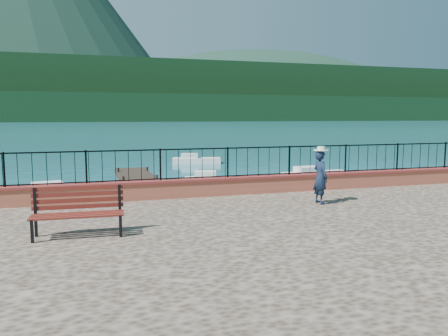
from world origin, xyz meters
TOP-DOWN VIEW (x-y plane):
  - ground at (0.00, 0.00)m, footprint 2000.00×2000.00m
  - parapet at (0.00, 3.70)m, footprint 28.00×0.46m
  - railing at (0.00, 3.70)m, footprint 27.00×0.05m
  - dock at (-2.00, 12.00)m, footprint 2.00×16.00m
  - far_forest at (0.00, 300.00)m, footprint 900.00×60.00m
  - foothills at (0.00, 360.00)m, footprint 900.00×120.00m
  - companion_hill at (220.00, 560.00)m, footprint 448.00×384.00m
  - park_bench at (-4.88, -0.10)m, footprint 1.94×0.72m
  - person at (1.85, 1.52)m, footprint 0.42×0.60m
  - hat at (1.85, 1.52)m, footprint 0.44×0.44m
  - boat_0 at (-5.91, 11.42)m, footprint 3.90×1.93m
  - boat_1 at (1.89, 12.91)m, footprint 3.49×2.14m
  - boat_2 at (8.43, 13.35)m, footprint 4.24×1.50m
  - boat_4 at (3.63, 24.09)m, footprint 4.00×2.19m

SIDE VIEW (x-z plane):
  - ground at x=0.00m, z-range 0.00..0.00m
  - companion_hill at x=220.00m, z-range -90.00..90.00m
  - dock at x=-2.00m, z-range 0.00..0.30m
  - boat_0 at x=-5.91m, z-range 0.00..0.80m
  - boat_1 at x=1.89m, z-range 0.00..0.80m
  - boat_2 at x=8.43m, z-range 0.00..0.80m
  - boat_4 at x=3.63m, z-range 0.00..0.80m
  - parapet at x=0.00m, z-range 1.20..1.78m
  - park_bench at x=-4.88m, z-range 0.98..2.05m
  - person at x=1.85m, z-range 1.20..2.77m
  - railing at x=0.00m, z-range 1.78..2.73m
  - hat at x=1.85m, z-range 2.77..2.89m
  - far_forest at x=0.00m, z-range 0.00..18.00m
  - foothills at x=0.00m, z-range 0.00..44.00m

